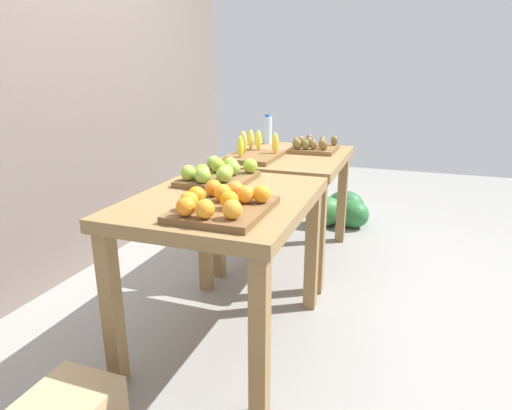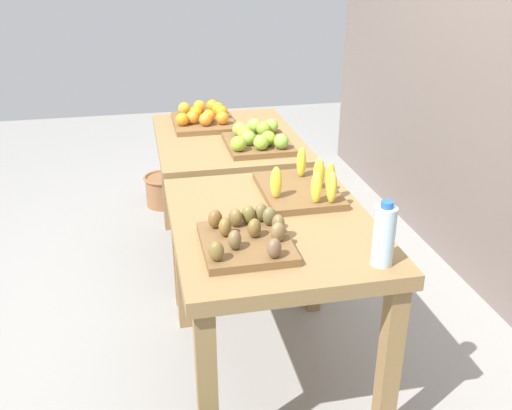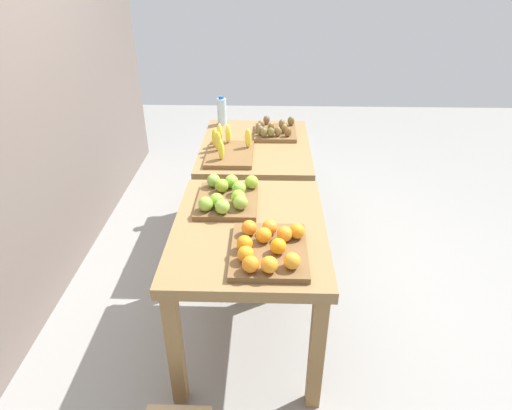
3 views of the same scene
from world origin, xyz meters
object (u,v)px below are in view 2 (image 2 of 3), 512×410
at_px(display_table_right, 272,245).
at_px(wicker_basket, 164,190).
at_px(apple_bin, 258,139).
at_px(cardboard_produce_box, 250,185).
at_px(water_bottle, 384,235).
at_px(display_table_left, 228,155).
at_px(orange_bin, 204,118).
at_px(banana_crate, 302,187).
at_px(kiwi_bin, 247,237).

height_order(display_table_right, wicker_basket, display_table_right).
relative_size(apple_bin, cardboard_produce_box, 1.03).
height_order(apple_bin, water_bottle, water_bottle).
bearing_deg(display_table_left, wicker_basket, -157.81).
relative_size(apple_bin, wicker_basket, 1.44).
distance_m(orange_bin, water_bottle, 1.83).
bearing_deg(orange_bin, water_bottle, 12.26).
bearing_deg(cardboard_produce_box, water_bottle, -0.32).
bearing_deg(display_table_left, banana_crate, 11.34).
height_order(display_table_left, orange_bin, orange_bin).
distance_m(display_table_left, orange_bin, 0.32).
distance_m(wicker_basket, cardboard_produce_box, 0.65).
bearing_deg(wicker_basket, apple_bin, 23.81).
xyz_separation_m(display_table_right, kiwi_bin, (0.19, -0.14, 0.15)).
bearing_deg(banana_crate, orange_bin, -166.25).
relative_size(orange_bin, banana_crate, 1.00).
distance_m(banana_crate, wicker_basket, 1.98).
bearing_deg(banana_crate, cardboard_produce_box, 176.18).
relative_size(orange_bin, apple_bin, 1.06).
bearing_deg(wicker_basket, orange_bin, 22.28).
distance_m(display_table_left, water_bottle, 1.58).
bearing_deg(water_bottle, apple_bin, -173.15).
relative_size(display_table_right, cardboard_produce_box, 2.60).
distance_m(banana_crate, cardboard_produce_box, 1.90).
height_order(orange_bin, wicker_basket, orange_bin).
bearing_deg(display_table_right, kiwi_bin, -36.66).
distance_m(kiwi_bin, cardboard_produce_box, 2.31).
height_order(water_bottle, cardboard_produce_box, water_bottle).
distance_m(display_table_right, water_bottle, 0.55).
bearing_deg(water_bottle, display_table_left, -169.42).
distance_m(banana_crate, kiwi_bin, 0.51).
relative_size(kiwi_bin, cardboard_produce_box, 0.91).
height_order(orange_bin, banana_crate, banana_crate).
distance_m(display_table_right, cardboard_produce_box, 2.07).
bearing_deg(kiwi_bin, water_bottle, 62.02).
distance_m(orange_bin, cardboard_produce_box, 1.02).
bearing_deg(display_table_left, display_table_right, 0.00).
relative_size(orange_bin, cardboard_produce_box, 1.10).
bearing_deg(orange_bin, wicker_basket, -157.72).
relative_size(display_table_left, cardboard_produce_box, 2.60).
xyz_separation_m(display_table_right, banana_crate, (-0.21, 0.18, 0.16)).
xyz_separation_m(orange_bin, wicker_basket, (-0.61, -0.25, -0.71)).
xyz_separation_m(apple_bin, banana_crate, (0.68, 0.05, -0.01)).
height_order(kiwi_bin, water_bottle, water_bottle).
bearing_deg(orange_bin, apple_bin, 25.70).
relative_size(display_table_left, banana_crate, 2.36).
height_order(orange_bin, kiwi_bin, orange_bin).
bearing_deg(orange_bin, banana_crate, 13.75).
bearing_deg(cardboard_produce_box, display_table_right, -8.67).
xyz_separation_m(orange_bin, banana_crate, (1.16, 0.28, -0.00)).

